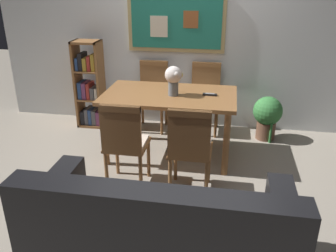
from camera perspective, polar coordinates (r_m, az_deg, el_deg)
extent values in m
plane|color=gray|center=(3.81, -0.31, -8.20)|extent=(12.00, 12.00, 0.00)
cube|color=silver|center=(4.86, 3.06, 15.02)|extent=(5.20, 0.10, 2.60)
cube|color=tan|center=(4.80, 1.30, 16.21)|extent=(1.28, 0.02, 0.76)
cube|color=#1E7260|center=(4.79, 1.28, 16.19)|extent=(1.18, 0.01, 0.66)
cube|color=beige|center=(4.83, -1.46, 15.56)|extent=(0.23, 0.00, 0.27)
cube|color=brown|center=(4.75, 3.65, 16.56)|extent=(0.19, 0.00, 0.21)
cube|color=brown|center=(4.00, 0.25, 4.89)|extent=(1.47, 0.87, 0.04)
cylinder|color=brown|center=(3.97, -10.02, -1.42)|extent=(0.07, 0.07, 0.71)
cylinder|color=brown|center=(3.76, 9.24, -2.86)|extent=(0.07, 0.07, 0.71)
cylinder|color=brown|center=(4.60, -7.11, 2.21)|extent=(0.07, 0.07, 0.71)
cylinder|color=brown|center=(4.41, 9.47, 1.15)|extent=(0.07, 0.07, 0.71)
cube|color=brown|center=(4.82, -2.64, 4.39)|extent=(0.40, 0.40, 0.03)
cube|color=beige|center=(4.81, -2.65, 4.70)|extent=(0.36, 0.36, 0.03)
cylinder|color=brown|center=(5.02, -0.28, 2.47)|extent=(0.04, 0.04, 0.42)
cylinder|color=brown|center=(5.09, -4.06, 2.70)|extent=(0.04, 0.04, 0.42)
cylinder|color=brown|center=(4.71, -1.01, 1.03)|extent=(0.04, 0.04, 0.42)
cylinder|color=brown|center=(4.78, -5.02, 1.29)|extent=(0.04, 0.04, 0.42)
cube|color=brown|center=(4.91, -2.24, 7.74)|extent=(0.38, 0.04, 0.46)
cube|color=brown|center=(4.86, -2.28, 10.01)|extent=(0.38, 0.05, 0.06)
cube|color=brown|center=(3.53, -6.50, -2.99)|extent=(0.40, 0.40, 0.03)
cube|color=beige|center=(3.52, -6.52, -2.59)|extent=(0.36, 0.36, 0.03)
cylinder|color=brown|center=(3.55, -9.76, -7.22)|extent=(0.04, 0.04, 0.42)
cylinder|color=brown|center=(3.45, -4.38, -7.79)|extent=(0.04, 0.04, 0.42)
cylinder|color=brown|center=(3.83, -8.11, -4.70)|extent=(0.04, 0.04, 0.42)
cylinder|color=brown|center=(3.74, -3.12, -5.16)|extent=(0.04, 0.04, 0.42)
cube|color=brown|center=(3.28, -7.55, -0.54)|extent=(0.38, 0.04, 0.46)
cube|color=brown|center=(3.20, -7.74, 2.74)|extent=(0.38, 0.05, 0.06)
cube|color=brown|center=(4.75, 5.79, 4.00)|extent=(0.40, 0.40, 0.03)
cube|color=beige|center=(4.74, 5.81, 4.31)|extent=(0.36, 0.36, 0.03)
cylinder|color=brown|center=(4.97, 7.80, 2.06)|extent=(0.04, 0.04, 0.42)
cylinder|color=brown|center=(4.99, 3.90, 2.31)|extent=(0.04, 0.04, 0.42)
cylinder|color=brown|center=(4.66, 7.60, 0.58)|extent=(0.04, 0.04, 0.42)
cylinder|color=brown|center=(4.68, 3.44, 0.85)|extent=(0.04, 0.04, 0.42)
cube|color=brown|center=(4.84, 6.08, 7.40)|extent=(0.38, 0.04, 0.46)
cube|color=brown|center=(4.79, 6.18, 9.70)|extent=(0.38, 0.05, 0.06)
cube|color=brown|center=(3.41, 3.64, -3.90)|extent=(0.40, 0.40, 0.03)
cube|color=beige|center=(3.40, 3.65, -3.49)|extent=(0.36, 0.36, 0.03)
cylinder|color=brown|center=(3.39, 0.33, -8.36)|extent=(0.04, 0.04, 0.42)
cylinder|color=brown|center=(3.36, 6.12, -8.84)|extent=(0.04, 0.04, 0.42)
cylinder|color=brown|center=(3.68, 1.21, -5.63)|extent=(0.04, 0.04, 0.42)
cylinder|color=brown|center=(3.65, 6.52, -6.04)|extent=(0.04, 0.04, 0.42)
cube|color=brown|center=(3.14, 3.37, -1.43)|extent=(0.38, 0.04, 0.46)
cube|color=brown|center=(3.06, 3.46, 1.97)|extent=(0.38, 0.05, 0.06)
cube|color=black|center=(2.71, -0.82, -17.98)|extent=(1.80, 0.84, 0.40)
cube|color=black|center=(2.20, -2.48, -15.13)|extent=(1.80, 0.20, 0.44)
cube|color=black|center=(2.76, -17.89, -10.37)|extent=(0.18, 0.80, 0.22)
cube|color=black|center=(2.53, 18.08, -13.91)|extent=(0.18, 0.80, 0.22)
cube|color=maroon|center=(2.46, -12.29, -12.80)|extent=(0.32, 0.16, 0.33)
cube|color=#8C6B4C|center=(2.35, -1.71, -14.20)|extent=(0.32, 0.16, 0.33)
cube|color=brown|center=(5.08, -14.12, 6.50)|extent=(0.03, 0.28, 1.18)
cube|color=brown|center=(4.95, -10.59, 6.41)|extent=(0.03, 0.28, 1.18)
cube|color=brown|center=(5.20, -11.84, 0.38)|extent=(0.36, 0.28, 0.03)
cube|color=brown|center=(4.88, -12.96, 12.94)|extent=(0.36, 0.28, 0.03)
cube|color=brown|center=(5.07, -12.19, 4.33)|extent=(0.30, 0.28, 0.02)
cube|color=brown|center=(4.96, -12.57, 8.64)|extent=(0.30, 0.28, 0.02)
cube|color=black|center=(5.20, -13.06, 1.57)|extent=(0.06, 0.22, 0.19)
cube|color=#595960|center=(5.17, -12.48, 1.71)|extent=(0.05, 0.22, 0.22)
cube|color=#2D4C8C|center=(5.16, -11.96, 1.67)|extent=(0.04, 0.22, 0.22)
cube|color=#595960|center=(5.14, -11.37, 1.57)|extent=(0.06, 0.22, 0.21)
cube|color=#7F3F72|center=(5.12, -10.68, 1.45)|extent=(0.06, 0.22, 0.20)
cube|color=#2D4C8C|center=(5.07, -13.49, 5.71)|extent=(0.05, 0.22, 0.23)
cube|color=#7F3F72|center=(5.05, -12.87, 5.67)|extent=(0.06, 0.22, 0.22)
cube|color=#B2332D|center=(5.03, -12.24, 5.59)|extent=(0.04, 0.22, 0.21)
cube|color=#595960|center=(5.02, -11.63, 5.29)|extent=(0.05, 0.22, 0.16)
cube|color=beige|center=(5.00, -11.04, 5.26)|extent=(0.04, 0.22, 0.16)
cube|color=#2D4C8C|center=(4.98, -13.94, 9.69)|extent=(0.04, 0.22, 0.17)
cube|color=black|center=(4.96, -13.42, 10.03)|extent=(0.05, 0.22, 0.23)
cube|color=gold|center=(4.94, -12.76, 9.70)|extent=(0.05, 0.22, 0.17)
cube|color=#B2332D|center=(4.92, -12.14, 9.85)|extent=(0.04, 0.22, 0.20)
cube|color=gold|center=(4.89, -11.52, 10.00)|extent=(0.05, 0.22, 0.22)
cylinder|color=brown|center=(4.80, 15.27, -0.61)|extent=(0.24, 0.24, 0.23)
cylinder|color=#332319|center=(4.76, 15.40, 0.57)|extent=(0.22, 0.22, 0.02)
sphere|color=#387F3D|center=(4.71, 15.60, 2.33)|extent=(0.37, 0.37, 0.37)
cylinder|color=#387F3D|center=(4.68, 16.03, -1.06)|extent=(0.03, 0.03, 0.27)
cylinder|color=#387F3D|center=(4.88, 16.58, -0.09)|extent=(0.03, 0.03, 0.27)
cylinder|color=slate|center=(3.92, 0.85, 6.08)|extent=(0.11, 0.11, 0.17)
sphere|color=silver|center=(3.88, 0.87, 8.17)|extent=(0.19, 0.19, 0.19)
sphere|color=pink|center=(3.95, 0.47, 8.19)|extent=(0.06, 0.06, 0.06)
sphere|color=silver|center=(3.81, 1.32, 8.21)|extent=(0.06, 0.06, 0.06)
sphere|color=#EACC4C|center=(3.89, 1.96, 8.11)|extent=(0.06, 0.06, 0.06)
cube|color=black|center=(3.96, 6.68, 4.99)|extent=(0.16, 0.05, 0.02)
cube|color=gray|center=(3.95, 6.69, 5.16)|extent=(0.10, 0.04, 0.00)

